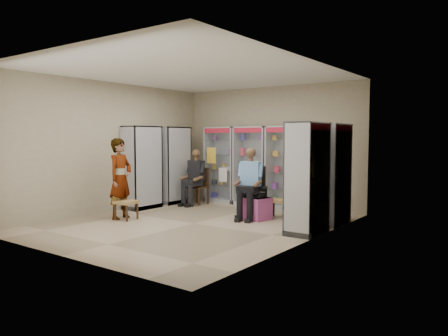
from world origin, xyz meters
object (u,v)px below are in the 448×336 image
Objects in this scene: seated_shopkeeper at (251,185)px; pink_trunk at (257,208)px; cabinet_left_near at (142,167)px; woven_stool_b at (126,210)px; cabinet_back_left at (223,165)px; cabinet_back_right at (286,168)px; cabinet_right_far at (331,174)px; cabinet_right_near at (307,178)px; cabinet_left_far at (173,165)px; woven_stool_a at (279,209)px; cabinet_back_mid at (252,166)px; wooden_chair at (198,186)px; standing_man at (120,179)px; office_chair at (252,192)px.

seated_shopkeeper is 2.91× the size of pink_trunk.
cabinet_left_near is 4.98× the size of woven_stool_b.
cabinet_back_left is 1.00× the size of cabinet_back_right.
cabinet_right_far and cabinet_right_near have the same top height.
cabinet_left_far reaches higher than woven_stool_a.
cabinet_back_mid is (0.95, 0.00, 0.00)m from cabinet_back_left.
cabinet_left_near is at bearing -132.80° from cabinet_back_mid.
wooden_chair is at bearing -161.25° from cabinet_back_right.
cabinet_left_near is (-1.88, -2.03, 0.00)m from cabinet_back_mid.
seated_shopkeeper is (-1.61, 0.65, -0.29)m from cabinet_right_near.
standing_man is at bearing -143.10° from woven_stool_a.
cabinet_back_right and cabinet_left_far have the same top height.
woven_stool_b is (-3.64, -1.03, -0.80)m from cabinet_right_near.
cabinet_right_far reaches higher than wooden_chair.
cabinet_left_near is (-2.83, -2.03, 0.00)m from cabinet_back_right.
cabinet_back_right is (1.90, 0.00, 0.00)m from cabinet_back_left.
cabinet_right_near is at bearing -42.48° from woven_stool_a.
cabinet_back_right is at bearing 96.84° from pink_trunk.
cabinet_left_near is 2.93m from office_chair.
cabinet_back_left is 1.80× the size of office_chair.
office_chair is 2.72× the size of woven_stool_a.
cabinet_back_right is 3.92m from standing_man.
woven_stool_a is 1.02× the size of woven_stool_b.
cabinet_back_mid is at bearing 180.00° from cabinet_back_right.
cabinet_right_near is 4.46m from cabinet_left_near.
cabinet_left_near is 1.56m from wooden_chair.
cabinet_back_mid is 3.41m from cabinet_right_near.
cabinet_right_near is at bearing 73.75° from cabinet_left_far.
cabinet_back_left and cabinet_back_mid have the same top height.
cabinet_right_near is 1.17× the size of standing_man.
standing_man is (-2.71, -2.04, 0.65)m from woven_stool_a.
cabinet_left_near is (0.00, -1.10, 0.00)m from cabinet_left_far.
cabinet_left_far and cabinet_left_near have the same top height.
cabinet_left_far is 3.20m from pink_trunk.
cabinet_right_near is 4.98× the size of woven_stool_b.
cabinet_back_mid is 0.95m from cabinet_back_right.
wooden_chair is 2.32m from office_chair.
cabinet_back_mid is at bearing 109.11° from office_chair.
woven_stool_b is (-2.20, -1.63, -0.03)m from pink_trunk.
cabinet_back_mid is 1.00× the size of cabinet_right_far.
woven_stool_a is (0.31, 0.43, -0.03)m from pink_trunk.
cabinet_back_left is at bearing -15.44° from standing_man.
cabinet_back_right is at bearing -44.30° from standing_man.
pink_trunk reaches higher than woven_stool_b.
pink_trunk is at bearing 97.65° from cabinet_left_near.
cabinet_left_far reaches higher than seated_shopkeeper.
cabinet_left_far is at bearing 87.43° from cabinet_right_far.
cabinet_back_mid is at bearing 125.18° from pink_trunk.
cabinet_right_far is 1.42× the size of seated_shopkeeper.
cabinet_back_right is at bearing 125.65° from cabinet_left_near.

